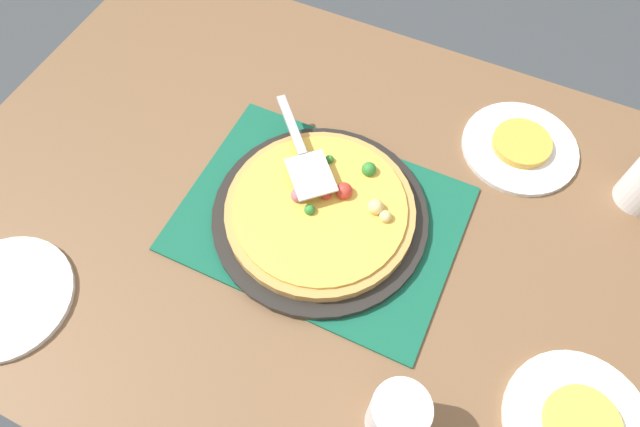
# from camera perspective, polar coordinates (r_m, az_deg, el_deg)

# --- Properties ---
(ground_plane) EXTENTS (8.00, 8.00, 0.00)m
(ground_plane) POSITION_cam_1_polar(r_m,az_deg,el_deg) (1.66, -0.00, -13.34)
(ground_plane) COLOR #3D4247
(dining_table) EXTENTS (1.40, 1.00, 0.75)m
(dining_table) POSITION_cam_1_polar(r_m,az_deg,el_deg) (1.06, -0.00, -3.48)
(dining_table) COLOR brown
(dining_table) RESTS_ON ground_plane
(placemat) EXTENTS (0.48, 0.36, 0.01)m
(placemat) POSITION_cam_1_polar(r_m,az_deg,el_deg) (0.96, -0.00, -0.50)
(placemat) COLOR #145B42
(placemat) RESTS_ON dining_table
(pizza_pan) EXTENTS (0.38, 0.38, 0.01)m
(pizza_pan) POSITION_cam_1_polar(r_m,az_deg,el_deg) (0.95, -0.00, -0.21)
(pizza_pan) COLOR black
(pizza_pan) RESTS_ON placemat
(pizza) EXTENTS (0.33, 0.33, 0.05)m
(pizza) POSITION_cam_1_polar(r_m,az_deg,el_deg) (0.93, 0.11, 0.47)
(pizza) COLOR tan
(pizza) RESTS_ON pizza_pan
(plate_near_left) EXTENTS (0.22, 0.22, 0.01)m
(plate_near_left) POSITION_cam_1_polar(r_m,az_deg,el_deg) (0.92, 25.63, -19.54)
(plate_near_left) COLOR white
(plate_near_left) RESTS_ON dining_table
(plate_far_right) EXTENTS (0.22, 0.22, 0.01)m
(plate_far_right) POSITION_cam_1_polar(r_m,az_deg,el_deg) (1.11, 20.33, 6.56)
(plate_far_right) COLOR white
(plate_far_right) RESTS_ON dining_table
(plate_side) EXTENTS (0.22, 0.22, 0.01)m
(plate_side) POSITION_cam_1_polar(r_m,az_deg,el_deg) (1.03, -30.25, -7.66)
(plate_side) COLOR white
(plate_side) RESTS_ON dining_table
(served_slice_left) EXTENTS (0.11, 0.11, 0.02)m
(served_slice_left) POSITION_cam_1_polar(r_m,az_deg,el_deg) (0.91, 25.95, -19.37)
(served_slice_left) COLOR #EAB747
(served_slice_left) RESTS_ON plate_near_left
(served_slice_right) EXTENTS (0.11, 0.11, 0.02)m
(served_slice_right) POSITION_cam_1_polar(r_m,az_deg,el_deg) (1.10, 20.53, 6.95)
(served_slice_right) COLOR gold
(served_slice_right) RESTS_ON plate_far_right
(cup_far) EXTENTS (0.08, 0.08, 0.12)m
(cup_far) POSITION_cam_1_polar(r_m,az_deg,el_deg) (0.80, 8.10, -20.40)
(cup_far) COLOR white
(cup_far) RESTS_ON dining_table
(pizza_server) EXTENTS (0.19, 0.20, 0.01)m
(pizza_server) POSITION_cam_1_polar(r_m,az_deg,el_deg) (0.95, -1.86, 6.36)
(pizza_server) COLOR silver
(pizza_server) RESTS_ON pizza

